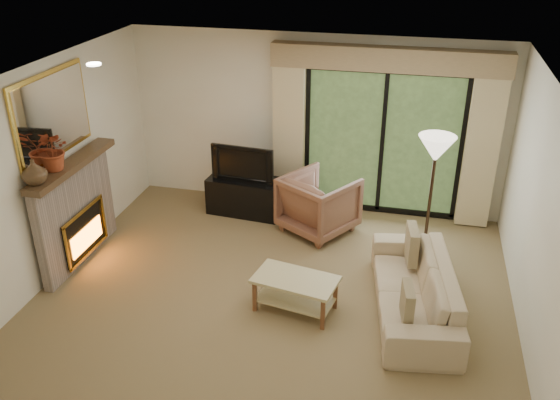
% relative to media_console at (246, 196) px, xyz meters
% --- Properties ---
extents(floor, '(5.50, 5.50, 0.00)m').
position_rel_media_console_xyz_m(floor, '(0.92, -1.95, -0.27)').
color(floor, olive).
rests_on(floor, ground).
extents(ceiling, '(5.50, 5.50, 0.00)m').
position_rel_media_console_xyz_m(ceiling, '(0.92, -1.95, 2.33)').
color(ceiling, silver).
rests_on(ceiling, ground).
extents(wall_back, '(5.00, 0.00, 5.00)m').
position_rel_media_console_xyz_m(wall_back, '(0.92, 0.55, 1.03)').
color(wall_back, '#F3E7CE').
rests_on(wall_back, ground).
extents(wall_front, '(5.00, 0.00, 5.00)m').
position_rel_media_console_xyz_m(wall_front, '(0.92, -4.45, 1.03)').
color(wall_front, '#F3E7CE').
rests_on(wall_front, ground).
extents(wall_left, '(0.00, 5.00, 5.00)m').
position_rel_media_console_xyz_m(wall_left, '(-1.83, -1.95, 1.03)').
color(wall_left, '#F3E7CE').
rests_on(wall_left, ground).
extents(wall_right, '(0.00, 5.00, 5.00)m').
position_rel_media_console_xyz_m(wall_right, '(3.67, -1.95, 1.03)').
color(wall_right, '#F3E7CE').
rests_on(wall_right, ground).
extents(fireplace, '(0.24, 1.70, 1.37)m').
position_rel_media_console_xyz_m(fireplace, '(-1.71, -1.75, 0.41)').
color(fireplace, gray).
rests_on(fireplace, floor).
extents(mirror, '(0.07, 1.45, 1.02)m').
position_rel_media_console_xyz_m(mirror, '(-1.79, -1.75, 1.68)').
color(mirror, gold).
rests_on(mirror, wall_left).
extents(sliding_door, '(2.26, 0.10, 2.16)m').
position_rel_media_console_xyz_m(sliding_door, '(1.92, 0.50, 0.83)').
color(sliding_door, black).
rests_on(sliding_door, floor).
extents(curtain_left, '(0.45, 0.18, 2.35)m').
position_rel_media_console_xyz_m(curtain_left, '(0.57, 0.39, 0.93)').
color(curtain_left, '#CCB989').
rests_on(curtain_left, floor).
extents(curtain_right, '(0.45, 0.18, 2.35)m').
position_rel_media_console_xyz_m(curtain_right, '(3.27, 0.39, 0.93)').
color(curtain_right, '#CCB989').
rests_on(curtain_right, floor).
extents(cornice, '(3.20, 0.24, 0.32)m').
position_rel_media_console_xyz_m(cornice, '(1.92, 0.41, 2.05)').
color(cornice, '#997F5A').
rests_on(cornice, wall_back).
extents(media_console, '(1.13, 0.58, 0.55)m').
position_rel_media_console_xyz_m(media_console, '(0.00, 0.00, 0.00)').
color(media_console, black).
rests_on(media_console, floor).
extents(tv, '(0.95, 0.20, 0.54)m').
position_rel_media_console_xyz_m(tv, '(0.00, -0.00, 0.55)').
color(tv, black).
rests_on(tv, media_console).
extents(armchair, '(1.23, 1.24, 0.83)m').
position_rel_media_console_xyz_m(armchair, '(1.15, -0.29, 0.14)').
color(armchair, brown).
rests_on(armchair, floor).
extents(sofa, '(1.11, 2.17, 0.60)m').
position_rel_media_console_xyz_m(sofa, '(2.53, -1.90, 0.03)').
color(sofa, tan).
rests_on(sofa, floor).
extents(pillow_near, '(0.15, 0.39, 0.38)m').
position_rel_media_console_xyz_m(pillow_near, '(2.46, -2.50, 0.24)').
color(pillow_near, brown).
rests_on(pillow_near, sofa).
extents(pillow_far, '(0.17, 0.44, 0.42)m').
position_rel_media_console_xyz_m(pillow_far, '(2.46, -1.31, 0.25)').
color(pillow_far, brown).
rests_on(pillow_far, sofa).
extents(coffee_table, '(1.00, 0.67, 0.42)m').
position_rel_media_console_xyz_m(coffee_table, '(1.23, -2.19, -0.07)').
color(coffee_table, tan).
rests_on(coffee_table, floor).
extents(floor_lamp, '(0.50, 0.50, 1.70)m').
position_rel_media_console_xyz_m(floor_lamp, '(2.63, -0.72, 0.57)').
color(floor_lamp, beige).
rests_on(floor_lamp, floor).
extents(vase, '(0.36, 0.36, 0.29)m').
position_rel_media_console_xyz_m(vase, '(-1.69, -2.41, 1.24)').
color(vase, '#483320').
rests_on(vase, fireplace).
extents(branches, '(0.45, 0.39, 0.49)m').
position_rel_media_console_xyz_m(branches, '(-1.69, -2.01, 1.34)').
color(branches, '#933A1E').
rests_on(branches, fireplace).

